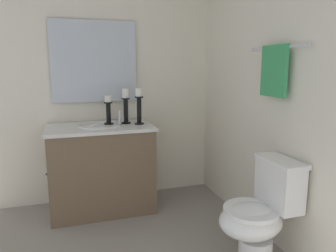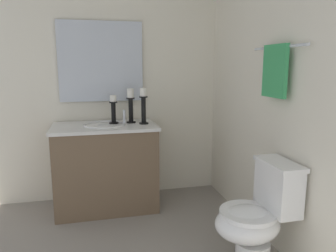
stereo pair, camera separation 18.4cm
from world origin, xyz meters
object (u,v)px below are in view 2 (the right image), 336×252
Objects in this scene: candle_holder_tall at (144,105)px; vanity_cabinet at (106,167)px; toilet at (257,217)px; towel_bar at (278,47)px; towel_near_vanity at (275,71)px; sink_basin at (105,129)px; candle_holder_short at (131,105)px; mirror at (101,62)px; candle_holder_mid at (113,109)px.

vanity_cabinet is at bearing -93.39° from candle_holder_tall.
toilet is 1.19m from towel_bar.
candle_holder_tall is at bearing -141.02° from towel_near_vanity.
toilet is (1.21, 0.96, -0.43)m from sink_basin.
candle_holder_tall is (0.02, 0.38, 0.60)m from vanity_cabinet.
sink_basin reaches higher than toilet.
candle_holder_short reaches higher than vanity_cabinet.
mirror is at bearing -179.80° from sink_basin.
vanity_cabinet is 1.05m from mirror.
towel_near_vanity reaches higher than vanity_cabinet.
sink_basin is 1.45× the size of candle_holder_mid.
towel_bar reaches higher than candle_holder_short.
towel_near_vanity is at bearing 136.25° from toilet.
towel_bar is 0.17m from towel_near_vanity.
candle_holder_tall is at bearing 72.82° from candle_holder_mid.
candle_holder_mid reaches higher than sink_basin.
candle_holder_short is 0.91× the size of towel_near_vanity.
vanity_cabinet is 3.58× the size of candle_holder_mid.
candle_holder_mid is (-0.07, 0.09, 0.56)m from vanity_cabinet.
vanity_cabinet is 1.90m from towel_bar.
vanity_cabinet is at bearing -130.13° from towel_bar.
sink_basin is 1.60m from toilet.
candle_holder_tall is 0.53× the size of towel_bar.
candle_holder_short is at bearing 103.54° from sink_basin.
candle_holder_mid is at bearing -145.78° from toilet.
towel_bar is (1.00, 1.18, 0.72)m from sink_basin.
towel_bar is at bearing 49.84° from sink_basin.
vanity_cabinet is 1.52× the size of towel_bar.
sink_basin is 0.44m from candle_holder_tall.
vanity_cabinet is at bearing -90.00° from sink_basin.
vanity_cabinet is at bearing -55.10° from candle_holder_mid.
towel_bar is at bearing 40.96° from candle_holder_short.
mirror is 1.11× the size of toilet.
vanity_cabinet is at bearing -141.55° from toilet.
towel_near_vanity is at bearing 49.41° from sink_basin.
candle_holder_tall is 0.30m from candle_holder_mid.
candle_holder_short is 1.59m from toilet.
candle_holder_tall is 0.93× the size of towel_near_vanity.
sink_basin is 0.54× the size of toilet.
towel_bar is at bearing 133.83° from toilet.
mirror is 2.07m from toilet.
mirror is (-0.28, 0.00, 1.01)m from vanity_cabinet.
candle_holder_mid is at bearing -134.75° from towel_near_vanity.
candle_holder_short is (-0.09, -0.11, -0.00)m from candle_holder_tall.
vanity_cabinet is 0.71m from candle_holder_tall.
towel_bar reaches higher than candle_holder_mid.
mirror reaches higher than vanity_cabinet.
sink_basin is 1.71m from towel_bar.
vanity_cabinet is 1.19× the size of mirror.
vanity_cabinet reaches higher than toilet.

